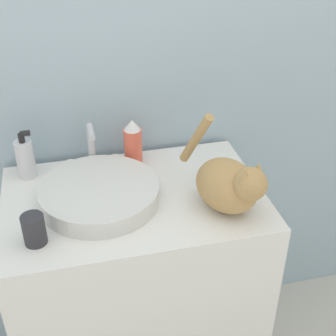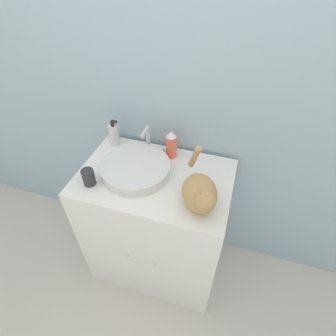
{
  "view_description": "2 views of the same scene",
  "coord_description": "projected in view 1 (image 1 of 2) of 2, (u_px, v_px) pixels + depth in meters",
  "views": [
    {
      "loc": [
        -0.17,
        -0.9,
        1.72
      ],
      "look_at": [
        0.1,
        0.24,
        0.97
      ],
      "focal_mm": 50.0,
      "sensor_mm": 36.0,
      "label": 1
    },
    {
      "loc": [
        0.36,
        -0.65,
        1.82
      ],
      "look_at": [
        0.08,
        0.25,
        0.97
      ],
      "focal_mm": 28.0,
      "sensor_mm": 36.0,
      "label": 2
    }
  ],
  "objects": [
    {
      "name": "cup",
      "position": [
        34.0,
        230.0,
        1.25
      ],
      "size": [
        0.06,
        0.06,
        0.09
      ],
      "color": "#2D2D33",
      "rests_on": "vanity_cabinet"
    },
    {
      "name": "faucet",
      "position": [
        92.0,
        150.0,
        1.54
      ],
      "size": [
        0.18,
        0.1,
        0.17
      ],
      "color": "silver",
      "rests_on": "vanity_cabinet"
    },
    {
      "name": "spray_bottle",
      "position": [
        133.0,
        143.0,
        1.57
      ],
      "size": [
        0.06,
        0.06,
        0.17
      ],
      "color": "#EF6047",
      "rests_on": "vanity_cabinet"
    },
    {
      "name": "sink_basin",
      "position": [
        99.0,
        193.0,
        1.41
      ],
      "size": [
        0.36,
        0.36,
        0.06
      ],
      "color": "silver",
      "rests_on": "vanity_cabinet"
    },
    {
      "name": "wall_back",
      "position": [
        112.0,
        45.0,
        1.5
      ],
      "size": [
        6.0,
        0.05,
        2.5
      ],
      "color": "#9EB7C6",
      "rests_on": "ground_plane"
    },
    {
      "name": "soap_bottle",
      "position": [
        25.0,
        158.0,
        1.51
      ],
      "size": [
        0.06,
        0.06,
        0.17
      ],
      "color": "silver",
      "rests_on": "vanity_cabinet"
    },
    {
      "name": "cat",
      "position": [
        229.0,
        184.0,
        1.35
      ],
      "size": [
        0.23,
        0.34,
        0.27
      ],
      "rotation": [
        0.0,
        0.0,
        -1.14
      ],
      "color": "tan",
      "rests_on": "vanity_cabinet"
    },
    {
      "name": "vanity_cabinet",
      "position": [
        138.0,
        294.0,
        1.68
      ],
      "size": [
        0.81,
        0.54,
        0.87
      ],
      "color": "white",
      "rests_on": "ground_plane"
    }
  ]
}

